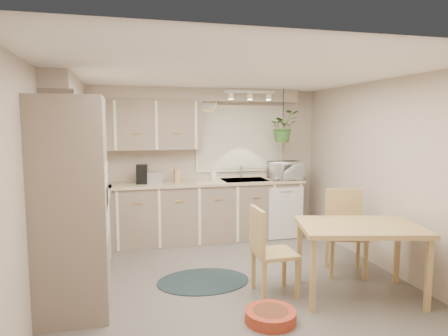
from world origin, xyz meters
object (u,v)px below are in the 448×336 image
(pet_bed, at_px, (271,316))
(microwave, at_px, (286,169))
(braided_rug, at_px, (203,281))
(dining_table, at_px, (359,261))
(chair_back, at_px, (346,233))
(chair_left, at_px, (275,251))

(pet_bed, height_order, microwave, microwave)
(braided_rug, relative_size, microwave, 2.06)
(braided_rug, height_order, microwave, microwave)
(dining_table, relative_size, chair_back, 1.22)
(chair_back, relative_size, braided_rug, 0.94)
(braided_rug, bearing_deg, chair_left, -36.50)
(chair_left, bearing_deg, pet_bed, -24.17)
(chair_back, relative_size, pet_bed, 2.12)
(chair_back, bearing_deg, dining_table, 90.05)
(dining_table, distance_m, braided_rug, 1.77)
(microwave, bearing_deg, dining_table, -92.75)
(dining_table, height_order, chair_left, chair_left)
(dining_table, bearing_deg, chair_left, 161.71)
(microwave, bearing_deg, pet_bed, -114.37)
(dining_table, xyz_separation_m, pet_bed, (-1.11, -0.30, -0.34))
(chair_back, xyz_separation_m, braided_rug, (-1.77, 0.15, -0.51))
(braided_rug, distance_m, pet_bed, 1.18)
(braided_rug, bearing_deg, pet_bed, -68.61)
(chair_back, distance_m, microwave, 1.84)
(chair_left, bearing_deg, microwave, 155.01)
(dining_table, bearing_deg, pet_bed, -164.70)
(dining_table, distance_m, pet_bed, 1.20)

